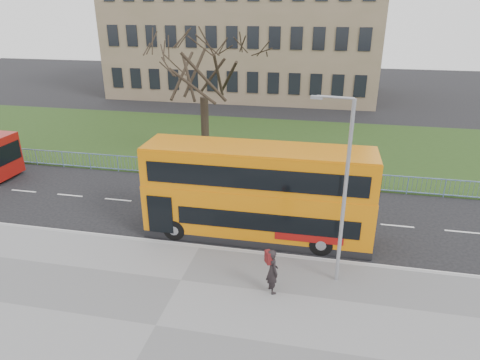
# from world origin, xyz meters

# --- Properties ---
(ground) EXTENTS (120.00, 120.00, 0.00)m
(ground) POSITION_xyz_m (0.00, 0.00, 0.00)
(ground) COLOR black
(ground) RESTS_ON ground
(pavement) EXTENTS (80.00, 10.50, 0.12)m
(pavement) POSITION_xyz_m (0.00, -6.75, 0.06)
(pavement) COLOR slate
(pavement) RESTS_ON ground
(kerb) EXTENTS (80.00, 0.20, 0.14)m
(kerb) POSITION_xyz_m (0.00, -1.55, 0.07)
(kerb) COLOR gray
(kerb) RESTS_ON ground
(grass_verge) EXTENTS (80.00, 15.40, 0.08)m
(grass_verge) POSITION_xyz_m (0.00, 14.30, 0.04)
(grass_verge) COLOR #243D16
(grass_verge) RESTS_ON ground
(guard_railing) EXTENTS (40.00, 0.12, 1.10)m
(guard_railing) POSITION_xyz_m (0.00, 6.60, 0.55)
(guard_railing) COLOR #6F8DC5
(guard_railing) RESTS_ON ground
(bare_tree) EXTENTS (7.23, 7.23, 10.33)m
(bare_tree) POSITION_xyz_m (-3.00, 10.00, 5.25)
(bare_tree) COLOR black
(bare_tree) RESTS_ON grass_verge
(civic_building) EXTENTS (30.00, 15.00, 14.00)m
(civic_building) POSITION_xyz_m (-5.00, 35.00, 7.00)
(civic_building) COLOR #77664C
(civic_building) RESTS_ON ground
(yellow_bus) EXTENTS (10.37, 2.55, 4.34)m
(yellow_bus) POSITION_xyz_m (2.31, 0.16, 2.33)
(yellow_bus) COLOR orange
(yellow_bus) RESTS_ON ground
(pedestrian) EXTENTS (0.71, 0.79, 1.81)m
(pedestrian) POSITION_xyz_m (3.61, -4.09, 1.02)
(pedestrian) COLOR black
(pedestrian) RESTS_ON pavement
(street_lamp) EXTENTS (1.53, 0.36, 7.23)m
(street_lamp) POSITION_xyz_m (5.91, -2.83, 4.08)
(street_lamp) COLOR #95969D
(street_lamp) RESTS_ON pavement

